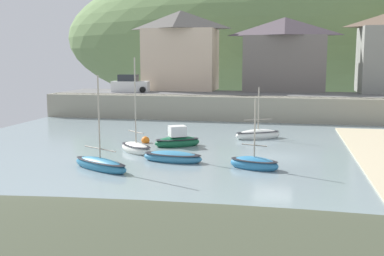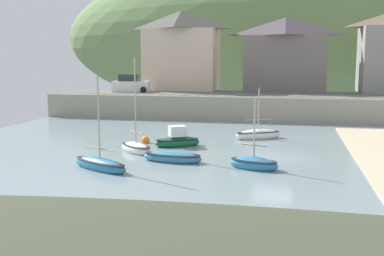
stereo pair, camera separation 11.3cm
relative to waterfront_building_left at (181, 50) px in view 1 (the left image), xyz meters
name	(u,v)px [view 1 (the left image)]	position (x,y,z in m)	size (l,w,h in m)	color
ground	(298,201)	(13.08, -34.76, -6.93)	(48.00, 41.00, 0.61)	gray
quay_seawall	(279,107)	(11.68, -7.70, -5.74)	(48.00, 9.40, 2.40)	gray
hillside_backdrop	(289,38)	(12.40, 30.00, 2.59)	(80.00, 44.00, 27.68)	#688851
waterfront_building_left	(181,50)	(0.00, 0.00, 0.00)	(8.62, 5.62, 9.24)	beige
waterfront_building_centre	(284,54)	(11.99, 0.00, -0.48)	(9.30, 4.57, 8.27)	slate
motorboat_with_cabin	(258,135)	(10.35, -18.54, -6.79)	(3.77, 2.76, 4.15)	white
fishing_boat_green	(254,164)	(10.77, -28.52, -6.81)	(3.10, 2.08, 4.12)	teal
rowboat_small_beached	(136,148)	(2.84, -25.51, -6.79)	(3.10, 2.89, 6.38)	white
sailboat_far_left	(173,157)	(5.84, -27.64, -6.85)	(3.85, 1.86, 0.81)	teal
dinghy_open_wooden	(100,164)	(2.40, -30.48, -6.81)	(4.14, 2.88, 5.41)	teal
sailboat_nearest_shore	(177,141)	(4.98, -22.80, -6.70)	(3.49, 2.75, 1.64)	#145936
parked_car_near_slipway	(130,85)	(-4.79, -4.50, -3.89)	(4.26, 2.14, 1.95)	silver
mooring_buoy	(145,140)	(2.40, -22.03, -6.92)	(0.60, 0.60, 0.60)	orange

